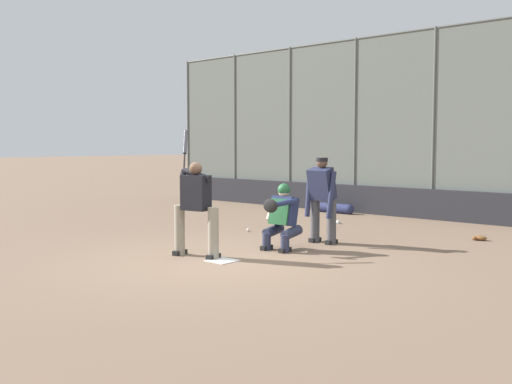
{
  "coord_description": "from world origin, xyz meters",
  "views": [
    {
      "loc": [
        -6.8,
        6.69,
        1.87
      ],
      "look_at": [
        0.17,
        -1.0,
        1.05
      ],
      "focal_mm": 42.0,
      "sensor_mm": 36.0,
      "label": 1
    }
  ],
  "objects_px": {
    "fielding_glove_on_dirt": "(479,238)",
    "baseball_loose": "(248,230)",
    "catcher_behind_plate": "(281,216)",
    "umpire_home": "(322,197)",
    "equipment_bag_dugout_side": "(333,208)",
    "spare_bat_by_padding": "(335,221)",
    "batter_at_plate": "(196,205)"
  },
  "relations": [
    {
      "from": "catcher_behind_plate",
      "to": "umpire_home",
      "type": "distance_m",
      "value": 1.1
    },
    {
      "from": "batter_at_plate",
      "to": "catcher_behind_plate",
      "type": "distance_m",
      "value": 1.62
    },
    {
      "from": "batter_at_plate",
      "to": "umpire_home",
      "type": "xyz_separation_m",
      "value": [
        -0.75,
        -2.53,
        0.02
      ]
    },
    {
      "from": "fielding_glove_on_dirt",
      "to": "equipment_bag_dugout_side",
      "type": "relative_size",
      "value": 0.2
    },
    {
      "from": "catcher_behind_plate",
      "to": "fielding_glove_on_dirt",
      "type": "distance_m",
      "value": 4.11
    },
    {
      "from": "batter_at_plate",
      "to": "spare_bat_by_padding",
      "type": "xyz_separation_m",
      "value": [
        0.83,
        -5.25,
        -0.83
      ]
    },
    {
      "from": "spare_bat_by_padding",
      "to": "equipment_bag_dugout_side",
      "type": "xyz_separation_m",
      "value": [
        1.23,
        -1.66,
        0.1
      ]
    },
    {
      "from": "batter_at_plate",
      "to": "umpire_home",
      "type": "relative_size",
      "value": 1.3
    },
    {
      "from": "batter_at_plate",
      "to": "umpire_home",
      "type": "height_order",
      "value": "batter_at_plate"
    },
    {
      "from": "fielding_glove_on_dirt",
      "to": "baseball_loose",
      "type": "distance_m",
      "value": 4.7
    },
    {
      "from": "catcher_behind_plate",
      "to": "baseball_loose",
      "type": "xyz_separation_m",
      "value": [
        1.96,
        -1.24,
        -0.58
      ]
    },
    {
      "from": "spare_bat_by_padding",
      "to": "baseball_loose",
      "type": "height_order",
      "value": "baseball_loose"
    },
    {
      "from": "baseball_loose",
      "to": "catcher_behind_plate",
      "type": "bearing_deg",
      "value": 147.7
    },
    {
      "from": "fielding_glove_on_dirt",
      "to": "umpire_home",
      "type": "bearing_deg",
      "value": 48.55
    },
    {
      "from": "spare_bat_by_padding",
      "to": "fielding_glove_on_dirt",
      "type": "height_order",
      "value": "fielding_glove_on_dirt"
    },
    {
      "from": "umpire_home",
      "to": "batter_at_plate",
      "type": "bearing_deg",
      "value": 73.37
    },
    {
      "from": "catcher_behind_plate",
      "to": "umpire_home",
      "type": "relative_size",
      "value": 0.72
    },
    {
      "from": "baseball_loose",
      "to": "spare_bat_by_padding",
      "type": "bearing_deg",
      "value": -100.95
    },
    {
      "from": "spare_bat_by_padding",
      "to": "equipment_bag_dugout_side",
      "type": "relative_size",
      "value": 0.51
    },
    {
      "from": "fielding_glove_on_dirt",
      "to": "equipment_bag_dugout_side",
      "type": "xyz_separation_m",
      "value": [
        4.89,
        -2.02,
        0.08
      ]
    },
    {
      "from": "batter_at_plate",
      "to": "umpire_home",
      "type": "bearing_deg",
      "value": -116.37
    },
    {
      "from": "umpire_home",
      "to": "fielding_glove_on_dirt",
      "type": "height_order",
      "value": "umpire_home"
    },
    {
      "from": "spare_bat_by_padding",
      "to": "baseball_loose",
      "type": "bearing_deg",
      "value": -65.32
    },
    {
      "from": "fielding_glove_on_dirt",
      "to": "catcher_behind_plate",
      "type": "bearing_deg",
      "value": 57.32
    },
    {
      "from": "batter_at_plate",
      "to": "equipment_bag_dugout_side",
      "type": "relative_size",
      "value": 1.59
    },
    {
      "from": "baseball_loose",
      "to": "fielding_glove_on_dirt",
      "type": "bearing_deg",
      "value": -152.19
    },
    {
      "from": "batter_at_plate",
      "to": "spare_bat_by_padding",
      "type": "height_order",
      "value": "batter_at_plate"
    },
    {
      "from": "catcher_behind_plate",
      "to": "fielding_glove_on_dirt",
      "type": "height_order",
      "value": "catcher_behind_plate"
    },
    {
      "from": "equipment_bag_dugout_side",
      "to": "fielding_glove_on_dirt",
      "type": "bearing_deg",
      "value": 157.59
    },
    {
      "from": "spare_bat_by_padding",
      "to": "fielding_glove_on_dirt",
      "type": "xyz_separation_m",
      "value": [
        -3.66,
        0.36,
        0.02
      ]
    },
    {
      "from": "catcher_behind_plate",
      "to": "fielding_glove_on_dirt",
      "type": "bearing_deg",
      "value": -126.08
    },
    {
      "from": "catcher_behind_plate",
      "to": "equipment_bag_dugout_side",
      "type": "relative_size",
      "value": 0.89
    }
  ]
}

